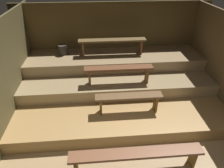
{
  "coord_description": "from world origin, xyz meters",
  "views": [
    {
      "loc": [
        -0.55,
        -1.78,
        3.35
      ],
      "look_at": [
        -0.18,
        2.47,
        0.67
      ],
      "focal_mm": 32.78,
      "sensor_mm": 36.0,
      "label": 1
    }
  ],
  "objects_px": {
    "bench_upper_center": "(112,42)",
    "bench_lower_center": "(129,99)",
    "bench_floor_center": "(136,155)",
    "bench_middle_center": "(119,70)",
    "pail_upper": "(63,50)"
  },
  "relations": [
    {
      "from": "bench_upper_center",
      "to": "bench_lower_center",
      "type": "bearing_deg",
      "value": -83.58
    },
    {
      "from": "bench_floor_center",
      "to": "pail_upper",
      "type": "relative_size",
      "value": 8.61
    },
    {
      "from": "bench_floor_center",
      "to": "pail_upper",
      "type": "xyz_separation_m",
      "value": [
        -1.57,
        3.24,
        0.69
      ]
    },
    {
      "from": "bench_floor_center",
      "to": "pail_upper",
      "type": "height_order",
      "value": "pail_upper"
    },
    {
      "from": "bench_floor_center",
      "to": "bench_upper_center",
      "type": "xyz_separation_m",
      "value": [
        -0.15,
        3.11,
        0.92
      ]
    },
    {
      "from": "bench_floor_center",
      "to": "bench_middle_center",
      "type": "relative_size",
      "value": 1.42
    },
    {
      "from": "bench_middle_center",
      "to": "bench_lower_center",
      "type": "bearing_deg",
      "value": -79.16
    },
    {
      "from": "bench_lower_center",
      "to": "bench_middle_center",
      "type": "height_order",
      "value": "bench_middle_center"
    },
    {
      "from": "bench_floor_center",
      "to": "bench_upper_center",
      "type": "bearing_deg",
      "value": 92.82
    },
    {
      "from": "bench_middle_center",
      "to": "bench_upper_center",
      "type": "distance_m",
      "value": 1.12
    },
    {
      "from": "bench_lower_center",
      "to": "bench_upper_center",
      "type": "relative_size",
      "value": 0.79
    },
    {
      "from": "bench_upper_center",
      "to": "pail_upper",
      "type": "distance_m",
      "value": 1.44
    },
    {
      "from": "bench_lower_center",
      "to": "bench_upper_center",
      "type": "distance_m",
      "value": 1.95
    },
    {
      "from": "bench_lower_center",
      "to": "pail_upper",
      "type": "height_order",
      "value": "pail_upper"
    },
    {
      "from": "bench_middle_center",
      "to": "bench_upper_center",
      "type": "relative_size",
      "value": 0.89
    }
  ]
}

